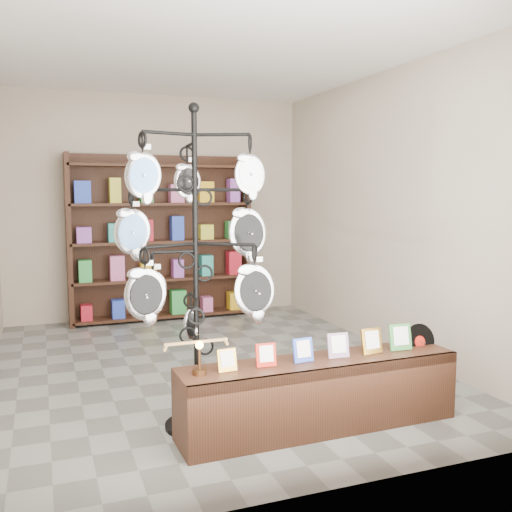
{
  "coord_description": "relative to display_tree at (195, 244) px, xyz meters",
  "views": [
    {
      "loc": [
        -1.51,
        -5.26,
        1.71
      ],
      "look_at": [
        0.11,
        -1.0,
        1.2
      ],
      "focal_mm": 40.0,
      "sensor_mm": 36.0,
      "label": 1
    }
  ],
  "objects": [
    {
      "name": "ground",
      "position": [
        0.49,
        1.36,
        -1.34
      ],
      "size": [
        5.0,
        5.0,
        0.0
      ],
      "primitive_type": "plane",
      "color": "slate",
      "rests_on": "ground"
    },
    {
      "name": "room_envelope",
      "position": [
        0.49,
        1.36,
        0.51
      ],
      "size": [
        5.0,
        5.0,
        5.0
      ],
      "color": "#B6A792",
      "rests_on": "ground"
    },
    {
      "name": "display_tree",
      "position": [
        0.0,
        0.0,
        0.0
      ],
      "size": [
        1.19,
        1.05,
        2.33
      ],
      "rotation": [
        0.0,
        0.0,
        -0.09
      ],
      "color": "black",
      "rests_on": "ground"
    },
    {
      "name": "front_shelf",
      "position": [
        0.83,
        -0.34,
        -1.08
      ],
      "size": [
        2.1,
        0.47,
        0.74
      ],
      "rotation": [
        0.0,
        0.0,
        0.02
      ],
      "color": "black",
      "rests_on": "ground"
    },
    {
      "name": "back_shelving",
      "position": [
        0.49,
        3.66,
        -0.31
      ],
      "size": [
        2.42,
        0.36,
        2.2
      ],
      "color": "black",
      "rests_on": "ground"
    }
  ]
}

